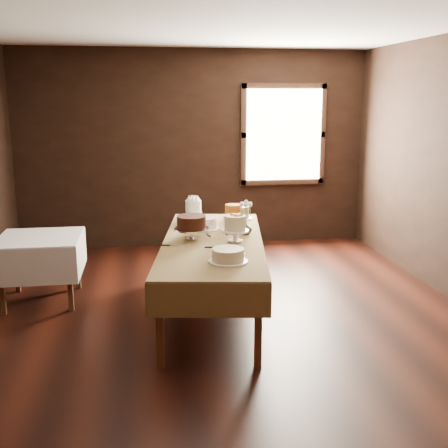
# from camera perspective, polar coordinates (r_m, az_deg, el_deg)

# --- Properties ---
(floor) EXTENTS (5.00, 6.00, 0.01)m
(floor) POSITION_cam_1_polar(r_m,az_deg,el_deg) (5.35, 0.33, -10.46)
(floor) COLOR black
(floor) RESTS_ON ground
(ceiling) EXTENTS (5.00, 6.00, 0.01)m
(ceiling) POSITION_cam_1_polar(r_m,az_deg,el_deg) (4.94, 0.38, 20.82)
(ceiling) COLOR beige
(ceiling) RESTS_ON wall_back
(wall_back) EXTENTS (5.00, 0.02, 2.80)m
(wall_back) POSITION_cam_1_polar(r_m,az_deg,el_deg) (7.91, -3.12, 7.75)
(wall_back) COLOR black
(wall_back) RESTS_ON ground
(wall_front) EXTENTS (5.00, 0.02, 2.80)m
(wall_front) POSITION_cam_1_polar(r_m,az_deg,el_deg) (2.13, 13.39, -7.58)
(wall_front) COLOR black
(wall_front) RESTS_ON ground
(window) EXTENTS (1.10, 0.05, 1.30)m
(window) POSITION_cam_1_polar(r_m,az_deg,el_deg) (8.07, 6.25, 9.23)
(window) COLOR #FFEABF
(window) RESTS_ON wall_back
(display_table) EXTENTS (1.34, 2.59, 0.76)m
(display_table) POSITION_cam_1_polar(r_m,az_deg,el_deg) (5.38, -1.18, -2.30)
(display_table) COLOR #4A2A16
(display_table) RESTS_ON ground
(side_table) EXTENTS (0.85, 0.85, 0.71)m
(side_table) POSITION_cam_1_polar(r_m,az_deg,el_deg) (6.06, -18.67, -2.02)
(side_table) COLOR #4A2A16
(side_table) RESTS_ON ground
(cake_meringue) EXTENTS (0.22, 0.22, 0.23)m
(cake_meringue) POSITION_cam_1_polar(r_m,az_deg,el_deg) (6.28, -3.21, 1.44)
(cake_meringue) COLOR silver
(cake_meringue) RESTS_ON display_table
(cake_speckled) EXTENTS (0.33, 0.33, 0.14)m
(cake_speckled) POSITION_cam_1_polar(r_m,az_deg,el_deg) (6.32, 1.53, 1.19)
(cake_speckled) COLOR white
(cake_speckled) RESTS_ON display_table
(cake_lattice) EXTENTS (0.32, 0.32, 0.12)m
(cake_lattice) POSITION_cam_1_polar(r_m,az_deg,el_deg) (5.82, -1.97, -0.00)
(cake_lattice) COLOR white
(cake_lattice) RESTS_ON display_table
(cake_caramel) EXTENTS (0.23, 0.23, 0.26)m
(cake_caramel) POSITION_cam_1_polar(r_m,az_deg,el_deg) (5.88, 0.94, 0.72)
(cake_caramel) COLOR white
(cake_caramel) RESTS_ON display_table
(cake_chocolate) EXTENTS (0.40, 0.40, 0.25)m
(cake_chocolate) POSITION_cam_1_polar(r_m,az_deg,el_deg) (5.39, -3.41, -0.45)
(cake_chocolate) COLOR silver
(cake_chocolate) RESTS_ON display_table
(cake_flowers) EXTENTS (0.27, 0.27, 0.27)m
(cake_flowers) POSITION_cam_1_polar(r_m,az_deg,el_deg) (5.29, 1.17, -0.62)
(cake_flowers) COLOR white
(cake_flowers) RESTS_ON display_table
(cake_cream) EXTENTS (0.34, 0.34, 0.12)m
(cake_cream) POSITION_cam_1_polar(r_m,az_deg,el_deg) (4.66, 0.42, -3.31)
(cake_cream) COLOR white
(cake_cream) RESTS_ON display_table
(cake_server_a) EXTENTS (0.24, 0.07, 0.01)m
(cake_server_a) POSITION_cam_1_polar(r_m,az_deg,el_deg) (5.10, -0.18, -2.46)
(cake_server_a) COLOR silver
(cake_server_a) RESTS_ON display_table
(cake_server_b) EXTENTS (0.03, 0.24, 0.01)m
(cake_server_b) POSITION_cam_1_polar(r_m,az_deg,el_deg) (4.97, 1.94, -2.90)
(cake_server_b) COLOR silver
(cake_server_b) RESTS_ON display_table
(cake_server_c) EXTENTS (0.06, 0.24, 0.01)m
(cake_server_c) POSITION_cam_1_polar(r_m,az_deg,el_deg) (5.65, -1.92, -0.92)
(cake_server_c) COLOR silver
(cake_server_c) RESTS_ON display_table
(cake_server_d) EXTENTS (0.24, 0.10, 0.01)m
(cake_server_d) POSITION_cam_1_polar(r_m,az_deg,el_deg) (5.64, 1.68, -0.95)
(cake_server_d) COLOR silver
(cake_server_d) RESTS_ON display_table
(cake_server_e) EXTENTS (0.24, 0.09, 0.01)m
(cake_server_e) POSITION_cam_1_polar(r_m,az_deg,el_deg) (5.17, -4.77, -2.29)
(cake_server_e) COLOR silver
(cake_server_e) RESTS_ON display_table
(flower_vase) EXTENTS (0.16, 0.16, 0.13)m
(flower_vase) POSITION_cam_1_polar(r_m,az_deg,el_deg) (5.60, 2.29, -0.42)
(flower_vase) COLOR #2D2823
(flower_vase) RESTS_ON display_table
(flower_bouquet) EXTENTS (0.14, 0.14, 0.20)m
(flower_bouquet) POSITION_cam_1_polar(r_m,az_deg,el_deg) (5.56, 2.30, 1.45)
(flower_bouquet) COLOR white
(flower_bouquet) RESTS_ON flower_vase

